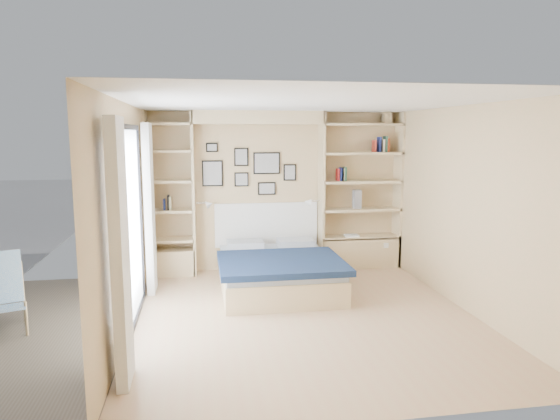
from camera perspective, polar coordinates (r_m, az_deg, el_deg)
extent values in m
plane|color=tan|center=(6.09, 2.84, -12.05)|extent=(4.50, 4.50, 0.00)
plane|color=tan|center=(7.96, -0.47, 2.16)|extent=(4.00, 0.00, 4.00)
plane|color=tan|center=(3.64, 10.42, -5.83)|extent=(4.00, 0.00, 4.00)
plane|color=tan|center=(5.70, -17.14, -0.84)|extent=(0.00, 4.50, 4.50)
plane|color=tan|center=(6.49, 20.48, 0.12)|extent=(0.00, 4.50, 4.50)
plane|color=white|center=(5.71, 3.03, 12.15)|extent=(4.50, 4.50, 0.00)
cube|color=#CFBB88|center=(7.70, -9.88, 1.80)|extent=(0.04, 0.35, 2.50)
cube|color=#CFBB88|center=(7.93, 4.73, 2.10)|extent=(0.04, 0.35, 2.50)
cube|color=#CFBB88|center=(7.70, -2.52, 10.50)|extent=(2.00, 0.35, 0.20)
cube|color=#CFBB88|center=(8.33, 13.32, 2.21)|extent=(0.04, 0.35, 2.50)
cube|color=#CFBB88|center=(7.74, -14.93, 1.67)|extent=(0.04, 0.35, 2.50)
cube|color=#CFBB88|center=(8.28, 9.03, -4.73)|extent=(1.30, 0.35, 0.50)
cube|color=#CFBB88|center=(7.90, -12.24, -5.84)|extent=(0.70, 0.35, 0.40)
cube|color=black|center=(5.62, -17.29, 9.07)|extent=(0.04, 2.08, 0.06)
cube|color=black|center=(6.01, -16.33, -12.39)|extent=(0.04, 2.08, 0.06)
cube|color=black|center=(4.73, -18.37, -4.64)|extent=(0.04, 0.06, 2.20)
cube|color=black|center=(6.72, -15.66, -0.67)|extent=(0.04, 0.06, 2.20)
cube|color=silver|center=(5.72, -16.89, -2.12)|extent=(0.01, 2.00, 2.20)
cube|color=white|center=(4.44, -17.82, -4.82)|extent=(0.10, 0.45, 2.30)
cube|color=white|center=(6.97, -14.69, 0.12)|extent=(0.10, 0.45, 2.30)
cube|color=#CFBB88|center=(8.23, 9.07, -3.03)|extent=(1.30, 0.35, 0.04)
cube|color=#CFBB88|center=(8.15, 9.15, 0.07)|extent=(1.30, 0.35, 0.04)
cube|color=#CFBB88|center=(8.09, 9.23, 3.22)|extent=(1.30, 0.35, 0.04)
cube|color=#CFBB88|center=(8.06, 9.30, 6.40)|extent=(1.30, 0.35, 0.04)
cube|color=#CFBB88|center=(8.06, 9.38, 9.60)|extent=(1.30, 0.35, 0.04)
cube|color=#CFBB88|center=(7.82, -12.32, -3.36)|extent=(0.70, 0.35, 0.04)
cube|color=#CFBB88|center=(7.74, -12.42, -0.10)|extent=(0.70, 0.35, 0.04)
cube|color=#CFBB88|center=(7.69, -12.53, 3.22)|extent=(0.70, 0.35, 0.04)
cube|color=#CFBB88|center=(7.66, -12.64, 6.57)|extent=(0.70, 0.35, 0.04)
cube|color=#CFBB88|center=(7.66, -12.74, 9.56)|extent=(0.70, 0.35, 0.04)
cube|color=#CFBB88|center=(7.05, -0.32, -7.67)|extent=(1.55, 1.94, 0.34)
cube|color=#ABB1BA|center=(6.99, -0.32, -5.95)|extent=(1.51, 1.90, 0.10)
cube|color=#14233F|center=(6.66, 0.12, -6.07)|extent=(1.65, 1.36, 0.08)
cube|color=#ABB1BA|center=(7.56, -4.01, -3.98)|extent=(0.53, 0.39, 0.12)
cube|color=#ABB1BA|center=(7.67, 1.77, -3.79)|extent=(0.53, 0.39, 0.12)
cube|color=white|center=(7.99, -1.55, -1.67)|extent=(1.65, 0.04, 0.70)
cube|color=black|center=(7.82, -7.73, 4.17)|extent=(0.32, 0.02, 0.40)
cube|color=gray|center=(7.81, -7.72, 4.16)|extent=(0.28, 0.01, 0.36)
cube|color=black|center=(7.83, -4.45, 6.06)|extent=(0.22, 0.02, 0.28)
cube|color=gray|center=(7.82, -4.44, 6.06)|extent=(0.18, 0.01, 0.24)
cube|color=black|center=(7.85, -4.42, 3.51)|extent=(0.22, 0.02, 0.22)
cube|color=gray|center=(7.84, -4.41, 3.50)|extent=(0.18, 0.01, 0.18)
cube|color=black|center=(7.88, -1.53, 5.37)|extent=(0.42, 0.02, 0.34)
cube|color=gray|center=(7.87, -1.52, 5.37)|extent=(0.38, 0.01, 0.30)
cube|color=black|center=(7.91, -1.52, 2.48)|extent=(0.28, 0.02, 0.20)
cube|color=gray|center=(7.90, -1.51, 2.47)|extent=(0.24, 0.01, 0.16)
cube|color=black|center=(7.94, 1.13, 4.32)|extent=(0.20, 0.02, 0.26)
cube|color=gray|center=(7.93, 1.14, 4.31)|extent=(0.16, 0.01, 0.22)
cube|color=black|center=(7.80, -7.79, 7.10)|extent=(0.18, 0.02, 0.14)
cube|color=gray|center=(7.79, -7.78, 7.10)|extent=(0.14, 0.01, 0.10)
cylinder|color=silver|center=(7.64, -8.81, 0.80)|extent=(0.20, 0.02, 0.02)
cone|color=white|center=(7.64, -8.06, 0.66)|extent=(0.13, 0.12, 0.15)
cylinder|color=silver|center=(7.84, 3.86, 1.08)|extent=(0.20, 0.02, 0.02)
cone|color=white|center=(7.82, 3.15, 0.92)|extent=(0.13, 0.12, 0.15)
cube|color=#A51E1E|center=(7.96, 6.61, 4.02)|extent=(0.02, 0.15, 0.19)
cube|color=navy|center=(7.98, 6.93, 4.07)|extent=(0.03, 0.15, 0.20)
cube|color=black|center=(7.98, 7.07, 4.11)|extent=(0.03, 0.15, 0.21)
cube|color=beige|center=(7.98, 7.13, 4.06)|extent=(0.04, 0.15, 0.20)
cube|color=#26593F|center=(7.99, 7.39, 4.12)|extent=(0.03, 0.15, 0.22)
cube|color=#AA3326|center=(8.12, 10.70, 7.19)|extent=(0.02, 0.15, 0.19)
cube|color=navy|center=(8.15, 11.26, 7.35)|extent=(0.03, 0.15, 0.24)
cube|color=black|center=(8.16, 11.39, 7.22)|extent=(0.03, 0.15, 0.20)
cube|color=#BFB28C|center=(8.17, 11.63, 7.21)|extent=(0.04, 0.15, 0.20)
cube|color=#275541|center=(8.19, 11.93, 7.38)|extent=(0.03, 0.15, 0.25)
cube|color=#9C3213|center=(8.20, 12.13, 7.25)|extent=(0.03, 0.15, 0.22)
cube|color=navy|center=(7.73, -13.08, 0.63)|extent=(0.02, 0.15, 0.16)
cube|color=black|center=(7.72, -12.63, 0.85)|extent=(0.03, 0.15, 0.22)
cube|color=beige|center=(7.72, -12.46, 0.78)|extent=(0.03, 0.15, 0.20)
cube|color=#CFBB88|center=(8.19, 12.11, 10.17)|extent=(0.13, 0.13, 0.15)
cone|color=#CFBB88|center=(8.20, 12.13, 10.98)|extent=(0.20, 0.20, 0.08)
cube|color=slate|center=(8.10, 8.78, 1.24)|extent=(0.12, 0.12, 0.30)
cube|color=white|center=(8.12, 8.20, -2.91)|extent=(0.22, 0.16, 0.03)
cylinder|color=tan|center=(6.01, -27.00, -11.09)|extent=(0.08, 0.14, 0.43)
cylinder|color=tan|center=(6.55, -27.28, -8.51)|extent=(0.15, 0.34, 0.70)
cube|color=#2E74B4|center=(6.19, -29.38, -9.84)|extent=(0.66, 0.72, 0.15)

